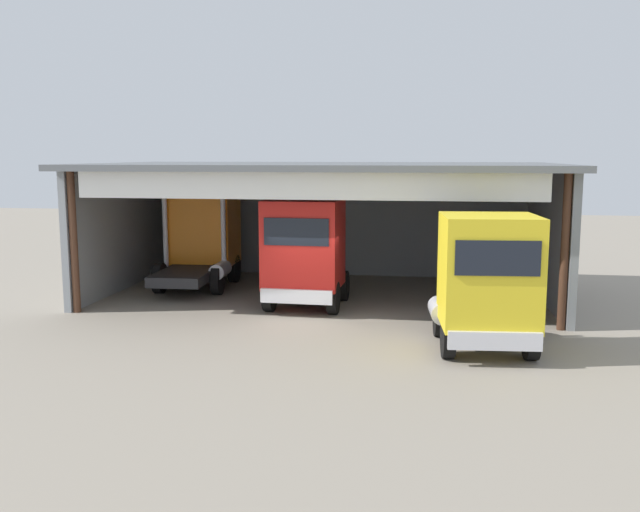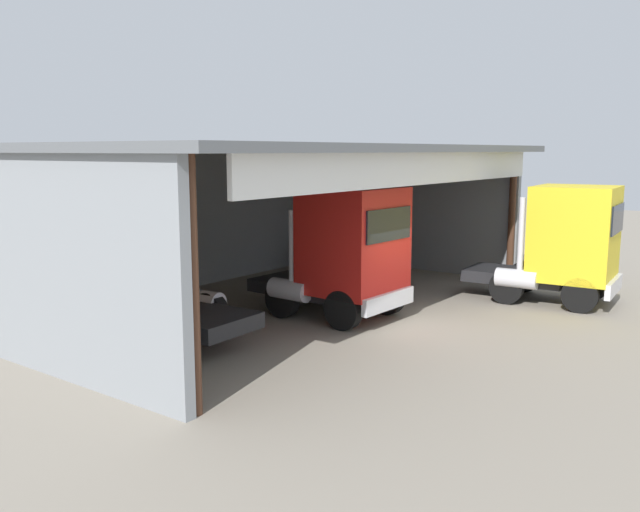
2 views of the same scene
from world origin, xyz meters
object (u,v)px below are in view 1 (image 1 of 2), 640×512
(truck_orange_yard_outside, at_px, (202,240))
(truck_yellow_center_left_bay, at_px, (486,281))
(truck_red_right_bay, at_px, (305,252))
(oil_drum, at_px, (276,266))
(tool_cart, at_px, (470,273))

(truck_orange_yard_outside, bearing_deg, truck_yellow_center_left_bay, -39.21)
(truck_red_right_bay, xyz_separation_m, oil_drum, (-2.16, 5.52, -1.41))
(truck_orange_yard_outside, xyz_separation_m, truck_red_right_bay, (4.61, -3.34, 0.11))
(oil_drum, bearing_deg, tool_cart, -4.86)
(truck_yellow_center_left_bay, bearing_deg, tool_cart, -95.85)
(truck_orange_yard_outside, relative_size, truck_red_right_bay, 1.18)
(tool_cart, bearing_deg, truck_yellow_center_left_bay, -91.43)
(truck_orange_yard_outside, distance_m, truck_yellow_center_left_bay, 12.56)
(truck_red_right_bay, bearing_deg, tool_cart, -137.20)
(truck_red_right_bay, bearing_deg, truck_yellow_center_left_bay, 143.85)
(truck_red_right_bay, bearing_deg, oil_drum, -66.66)
(truck_red_right_bay, relative_size, oil_drum, 4.81)
(truck_red_right_bay, xyz_separation_m, tool_cart, (5.63, 4.86, -1.37))
(truck_orange_yard_outside, distance_m, truck_red_right_bay, 5.69)
(truck_yellow_center_left_bay, bearing_deg, truck_red_right_bay, -42.58)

